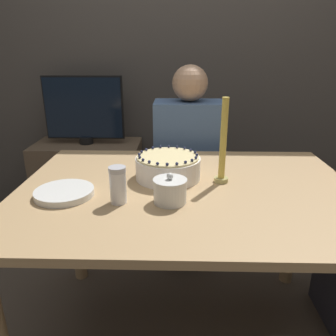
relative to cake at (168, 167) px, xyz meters
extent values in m
plane|color=#4C4238|center=(0.08, -0.09, -0.81)|extent=(12.00, 12.00, 0.00)
cube|color=#4C4742|center=(0.08, 1.31, 0.49)|extent=(8.00, 0.05, 2.60)
cube|color=tan|center=(0.08, -0.09, -0.06)|extent=(1.32, 0.96, 0.03)
cylinder|color=tan|center=(-0.52, 0.33, -0.45)|extent=(0.07, 0.07, 0.73)
cylinder|color=tan|center=(0.68, 0.33, -0.45)|extent=(0.07, 0.07, 0.73)
cylinder|color=white|center=(0.00, 0.00, 0.00)|extent=(0.27, 0.27, 0.09)
cylinder|color=beige|center=(0.00, 0.00, 0.04)|extent=(0.26, 0.26, 0.01)
sphere|color=#23284C|center=(0.12, 0.00, 0.05)|extent=(0.01, 0.01, 0.01)
sphere|color=#23284C|center=(0.11, 0.04, 0.05)|extent=(0.01, 0.01, 0.01)
sphere|color=#23284C|center=(0.10, 0.07, 0.05)|extent=(0.01, 0.01, 0.01)
sphere|color=#23284C|center=(0.07, 0.10, 0.05)|extent=(0.01, 0.01, 0.01)
sphere|color=#23284C|center=(0.04, 0.11, 0.05)|extent=(0.01, 0.01, 0.01)
sphere|color=#23284C|center=(0.00, 0.12, 0.05)|extent=(0.01, 0.01, 0.01)
sphere|color=#23284C|center=(-0.04, 0.11, 0.05)|extent=(0.01, 0.01, 0.01)
sphere|color=#23284C|center=(-0.07, 0.10, 0.05)|extent=(0.01, 0.01, 0.01)
sphere|color=#23284C|center=(-0.10, 0.07, 0.05)|extent=(0.01, 0.01, 0.01)
sphere|color=#23284C|center=(-0.11, 0.04, 0.05)|extent=(0.01, 0.01, 0.01)
sphere|color=#23284C|center=(-0.12, 0.00, 0.05)|extent=(0.01, 0.01, 0.01)
sphere|color=#23284C|center=(-0.11, -0.04, 0.05)|extent=(0.01, 0.01, 0.01)
sphere|color=#23284C|center=(-0.10, -0.07, 0.05)|extent=(0.01, 0.01, 0.01)
sphere|color=#23284C|center=(-0.07, -0.10, 0.05)|extent=(0.01, 0.01, 0.01)
sphere|color=#23284C|center=(-0.04, -0.11, 0.05)|extent=(0.01, 0.01, 0.01)
sphere|color=#23284C|center=(0.00, -0.12, 0.05)|extent=(0.01, 0.01, 0.01)
sphere|color=#23284C|center=(0.04, -0.11, 0.05)|extent=(0.01, 0.01, 0.01)
sphere|color=#23284C|center=(0.07, -0.10, 0.05)|extent=(0.01, 0.01, 0.01)
sphere|color=#23284C|center=(0.10, -0.07, 0.05)|extent=(0.01, 0.01, 0.01)
sphere|color=#23284C|center=(0.11, -0.04, 0.05)|extent=(0.01, 0.01, 0.01)
cylinder|color=silver|center=(0.01, -0.23, -0.01)|extent=(0.12, 0.12, 0.07)
cylinder|color=silver|center=(0.01, -0.23, 0.03)|extent=(0.12, 0.12, 0.01)
sphere|color=silver|center=(0.01, -0.23, 0.05)|extent=(0.02, 0.02, 0.02)
cylinder|color=white|center=(-0.17, -0.24, 0.01)|extent=(0.06, 0.06, 0.11)
cylinder|color=silver|center=(-0.17, -0.24, 0.08)|extent=(0.06, 0.06, 0.02)
cylinder|color=silver|center=(-0.38, -0.19, -0.04)|extent=(0.22, 0.22, 0.01)
cylinder|color=silver|center=(-0.38, -0.19, -0.04)|extent=(0.22, 0.22, 0.01)
cylinder|color=silver|center=(-0.38, -0.19, -0.03)|extent=(0.22, 0.22, 0.01)
cylinder|color=tan|center=(0.22, -0.04, -0.04)|extent=(0.06, 0.06, 0.02)
cylinder|color=gold|center=(0.22, -0.04, 0.13)|extent=(0.03, 0.03, 0.32)
cube|color=#595960|center=(0.11, 0.59, -0.59)|extent=(0.34, 0.34, 0.45)
cube|color=#4C6B99|center=(0.11, 0.59, -0.09)|extent=(0.40, 0.24, 0.55)
sphere|color=tan|center=(0.11, 0.59, 0.28)|extent=(0.20, 0.20, 0.20)
cube|color=brown|center=(-0.63, 1.06, -0.51)|extent=(0.78, 0.41, 0.61)
cylinder|color=black|center=(-0.63, 1.06, -0.18)|extent=(0.10, 0.10, 0.05)
cube|color=black|center=(-0.63, 1.07, 0.06)|extent=(0.57, 0.02, 0.45)
cube|color=black|center=(-0.63, 1.06, 0.06)|extent=(0.55, 0.03, 0.43)
camera|label=1|loc=(0.03, -1.27, 0.46)|focal=35.00mm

